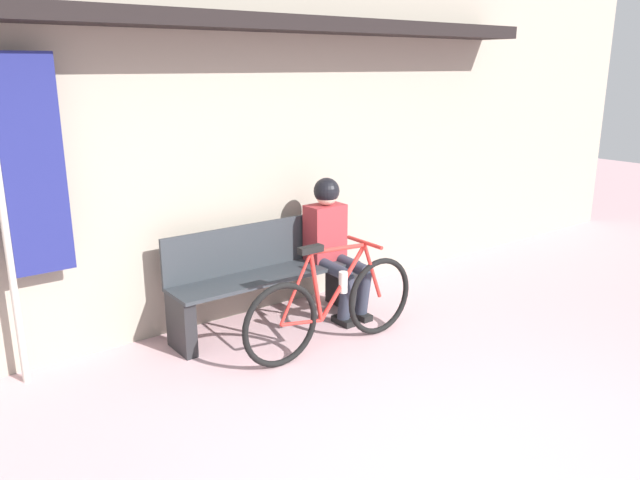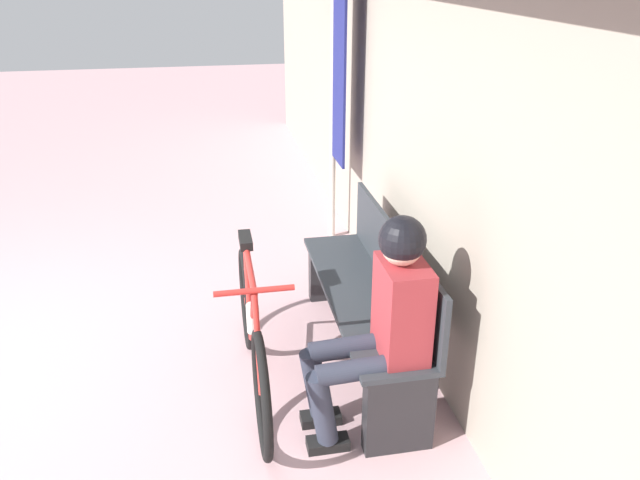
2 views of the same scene
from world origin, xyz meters
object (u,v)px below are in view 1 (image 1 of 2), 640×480
at_px(person_seated, 332,237).
at_px(bicycle, 333,306).
at_px(banner_pole, 25,186).
at_px(park_bench_near, 264,279).

bearing_deg(person_seated, bicycle, -127.30).
xyz_separation_m(bicycle, banner_pole, (-1.93, 0.89, 1.03)).
bearing_deg(bicycle, park_bench_near, 103.41).
height_order(bicycle, banner_pole, banner_pole).
relative_size(park_bench_near, person_seated, 1.39).
relative_size(bicycle, banner_pole, 0.72).
height_order(park_bench_near, banner_pole, banner_pole).
bearing_deg(person_seated, park_bench_near, 169.99).
bearing_deg(park_bench_near, banner_pole, 174.60).
bearing_deg(bicycle, banner_pole, 155.09).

